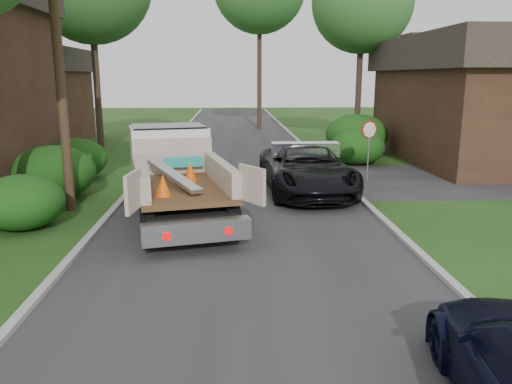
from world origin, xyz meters
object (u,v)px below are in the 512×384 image
at_px(stop_sign, 369,138).
at_px(house_left_far, 22,95).
at_px(black_pickup, 306,169).
at_px(house_right, 497,97).
at_px(flatbed_truck, 174,167).
at_px(utility_pole, 58,42).
at_px(tree_right_far, 362,2).

bearing_deg(stop_sign, house_left_far, 145.19).
distance_m(house_left_far, black_pickup, 21.89).
distance_m(house_right, flatbed_truck, 17.87).
xyz_separation_m(stop_sign, utility_pole, (-10.68, -4.02, 3.40)).
xyz_separation_m(stop_sign, black_pickup, (-2.80, -1.89, -0.90)).
distance_m(stop_sign, flatbed_truck, 8.53).
bearing_deg(utility_pole, stop_sign, 20.62).
distance_m(house_right, black_pickup, 12.85).
bearing_deg(stop_sign, black_pickup, -145.97).
distance_m(tree_right_far, black_pickup, 15.81).
distance_m(stop_sign, house_right, 9.37).
distance_m(house_left_far, tree_right_far, 21.78).
height_order(tree_right_far, black_pickup, tree_right_far).
xyz_separation_m(house_right, flatbed_truck, (-15.14, -9.32, -1.75)).
height_order(utility_pole, black_pickup, utility_pole).
xyz_separation_m(stop_sign, house_right, (7.80, 5.00, 1.38)).
bearing_deg(stop_sign, tree_right_far, 78.19).
relative_size(utility_pole, tree_right_far, 0.87).
relative_size(house_right, flatbed_truck, 1.77).
bearing_deg(flatbed_truck, tree_right_far, 44.85).
distance_m(stop_sign, house_left_far, 22.81).
distance_m(house_left_far, flatbed_truck, 20.78).
bearing_deg(flatbed_truck, house_left_far, 110.29).
height_order(stop_sign, house_left_far, house_left_far).
relative_size(utility_pole, house_right, 0.77).
xyz_separation_m(utility_pole, house_left_far, (-8.02, 17.02, -2.12)).
bearing_deg(tree_right_far, house_left_far, 174.56).
height_order(house_left_far, flatbed_truck, house_left_far).
relative_size(house_left_far, tree_right_far, 0.66).
xyz_separation_m(utility_pole, house_right, (18.48, 9.02, -2.01)).
bearing_deg(black_pickup, flatbed_truck, -154.38).
xyz_separation_m(stop_sign, tree_right_far, (2.30, 11.00, 6.70)).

